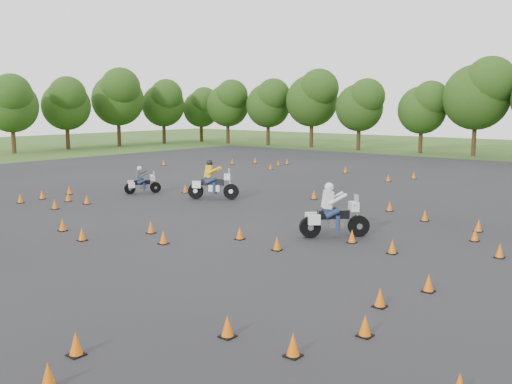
% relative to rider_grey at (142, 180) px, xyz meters
% --- Properties ---
extents(ground, '(140.00, 140.00, 0.00)m').
position_rel_rider_grey_xyz_m(ground, '(9.44, -5.74, -0.77)').
color(ground, '#2D5119').
rests_on(ground, ground).
extents(asphalt_pad, '(62.00, 62.00, 0.00)m').
position_rel_rider_grey_xyz_m(asphalt_pad, '(9.44, 0.26, -0.76)').
color(asphalt_pad, black).
rests_on(asphalt_pad, ground).
extents(traffic_cones, '(36.59, 33.51, 0.45)m').
position_rel_rider_grey_xyz_m(traffic_cones, '(9.85, -0.04, -0.54)').
color(traffic_cones, '#DC5D09').
rests_on(traffic_cones, asphalt_pad).
extents(rider_grey, '(1.53, 2.01, 1.53)m').
position_rel_rider_grey_xyz_m(rider_grey, '(0.00, 0.00, 0.00)').
color(rider_grey, '#3D3F45').
rests_on(rider_grey, ground).
extents(rider_yellow, '(2.62, 2.12, 2.02)m').
position_rel_rider_grey_xyz_m(rider_yellow, '(4.36, 1.00, 0.25)').
color(rider_yellow, gold).
rests_on(rider_yellow, ground).
extents(rider_white, '(2.37, 2.43, 2.00)m').
position_rel_rider_grey_xyz_m(rider_white, '(13.61, -2.29, 0.24)').
color(rider_white, silver).
rests_on(rider_white, ground).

